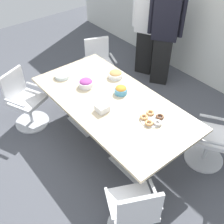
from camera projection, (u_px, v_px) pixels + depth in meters
name	position (u px, v px, depth m)	size (l,w,h in m)	color
ground_plane	(112.00, 139.00, 4.25)	(10.00, 10.00, 0.01)	#4C4F56
conference_table	(112.00, 108.00, 3.84)	(2.40, 1.20, 0.75)	#CCB793
office_chair_0	(100.00, 67.00, 5.08)	(0.70, 0.70, 0.91)	silver
office_chair_1	(25.00, 102.00, 4.29)	(0.71, 0.71, 0.91)	silver
office_chair_2	(133.00, 212.00, 2.88)	(0.72, 0.72, 0.91)	silver
office_chair_3	(214.00, 140.00, 3.67)	(0.75, 0.75, 0.91)	silver
person_standing_0	(147.00, 27.00, 5.12)	(0.58, 0.39, 1.80)	black
person_standing_1	(165.00, 34.00, 4.80)	(0.55, 0.43, 1.88)	black
snack_bowl_candy_mix	(86.00, 83.00, 3.98)	(0.21, 0.21, 0.12)	white
snack_bowl_chips_orange	(121.00, 90.00, 3.85)	(0.18, 0.18, 0.12)	#4C9EC6
snack_bowl_cookies	(116.00, 74.00, 4.17)	(0.22, 0.22, 0.10)	white
donut_platter	(152.00, 119.00, 3.45)	(0.31, 0.30, 0.04)	white
plate_stack	(62.00, 76.00, 4.18)	(0.23, 0.23, 0.05)	white
napkin_pile	(102.00, 108.00, 3.57)	(0.15, 0.15, 0.09)	white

